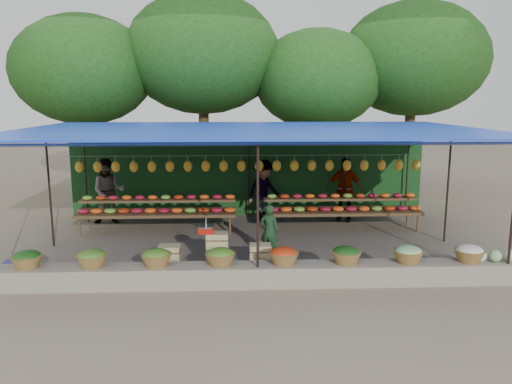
{
  "coord_description": "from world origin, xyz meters",
  "views": [
    {
      "loc": [
        -0.42,
        -11.8,
        3.51
      ],
      "look_at": [
        0.1,
        0.2,
        1.25
      ],
      "focal_mm": 35.0,
      "sensor_mm": 36.0,
      "label": 1
    }
  ],
  "objects_px": {
    "crate_counter": "(216,254)",
    "weighing_scale": "(206,229)",
    "vendor_seated": "(269,231)",
    "blue_crate_back": "(19,267)"
  },
  "relations": [
    {
      "from": "blue_crate_back",
      "to": "weighing_scale",
      "type": "bearing_deg",
      "value": -3.24
    },
    {
      "from": "vendor_seated",
      "to": "blue_crate_back",
      "type": "distance_m",
      "value": 5.25
    },
    {
      "from": "crate_counter",
      "to": "vendor_seated",
      "type": "height_order",
      "value": "vendor_seated"
    },
    {
      "from": "weighing_scale",
      "to": "blue_crate_back",
      "type": "height_order",
      "value": "weighing_scale"
    },
    {
      "from": "crate_counter",
      "to": "weighing_scale",
      "type": "distance_m",
      "value": 0.58
    },
    {
      "from": "crate_counter",
      "to": "blue_crate_back",
      "type": "bearing_deg",
      "value": -177.64
    },
    {
      "from": "crate_counter",
      "to": "weighing_scale",
      "type": "xyz_separation_m",
      "value": [
        -0.2,
        0.0,
        0.55
      ]
    },
    {
      "from": "vendor_seated",
      "to": "weighing_scale",
      "type": "bearing_deg",
      "value": 52.56
    },
    {
      "from": "crate_counter",
      "to": "vendor_seated",
      "type": "distance_m",
      "value": 1.41
    },
    {
      "from": "blue_crate_back",
      "to": "crate_counter",
      "type": "bearing_deg",
      "value": -3.36
    }
  ]
}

